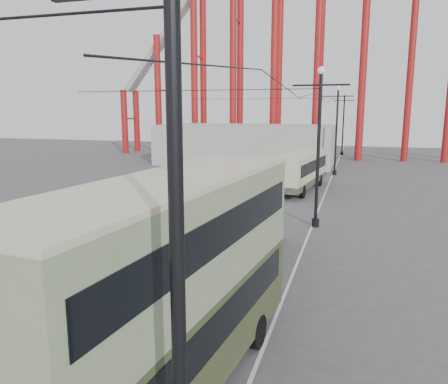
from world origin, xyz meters
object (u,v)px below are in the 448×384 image
(single_decker_green, at_px, (241,234))
(single_decker_cream, at_px, (299,170))
(lamp_post_near, at_px, (172,28))
(double_decker_bus, at_px, (174,278))
(pedestrian, at_px, (161,301))

(single_decker_green, relative_size, single_decker_cream, 1.02)
(lamp_post_near, xyz_separation_m, double_decker_bus, (-1.84, 4.03, -4.83))
(double_decker_bus, bearing_deg, single_decker_green, 100.16)
(pedestrian, bearing_deg, double_decker_bus, 116.67)
(single_decker_green, bearing_deg, lamp_post_near, -84.27)
(single_decker_green, height_order, single_decker_cream, single_decker_cream)
(single_decker_cream, bearing_deg, lamp_post_near, -78.03)
(double_decker_bus, bearing_deg, lamp_post_near, -59.19)
(single_decker_cream, height_order, pedestrian, single_decker_cream)
(pedestrian, bearing_deg, lamp_post_near, 113.01)
(lamp_post_near, bearing_deg, single_decker_green, 100.90)
(lamp_post_near, height_order, pedestrian, lamp_post_near)
(lamp_post_near, height_order, single_decker_green, lamp_post_near)
(double_decker_bus, xyz_separation_m, single_decker_green, (-0.58, 8.54, -1.34))
(lamp_post_near, relative_size, single_decker_cream, 1.02)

